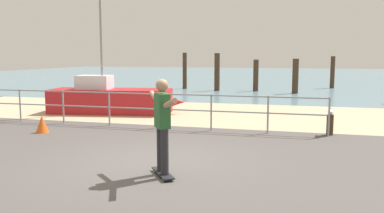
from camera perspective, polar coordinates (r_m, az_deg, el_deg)
The scene contains 15 objects.
ground_plane at distance 7.18m, azimuth -8.05°, elevation -10.07°, with size 24.00×10.00×0.04m, color #514C49.
beach_strip at distance 14.70m, azimuth 4.22°, elevation -1.05°, with size 24.00×6.00×0.04m, color tan.
sea_surface at distance 42.43m, azimuth 11.35°, elevation 4.30°, with size 72.00×50.00×0.04m, color slate.
railing_fence at distance 11.96m, azimuth -8.37°, elevation 0.33°, with size 11.07×0.05×1.05m.
sailboat at distance 14.99m, azimuth -10.92°, elevation 1.00°, with size 5.06×2.05×4.71m.
skateboard at distance 7.17m, azimuth -4.18°, elevation -9.48°, with size 0.63×0.77×0.08m.
skateboarder at distance 6.95m, azimuth -4.26°, elevation -1.96°, with size 0.91×1.23×1.65m.
bollard_short at distance 11.27m, azimuth 19.07°, elevation -2.53°, with size 0.18×0.18×0.57m, color #422D1E.
seagull at distance 11.24m, azimuth 19.15°, elevation -0.70°, with size 0.16×0.49×0.18m.
groyne_post_0 at distance 25.40m, azimuth -1.04°, elevation 5.10°, with size 0.27×0.27×2.30m, color #422D1E.
groyne_post_1 at distance 23.97m, azimuth 3.60°, elevation 4.91°, with size 0.32×0.32×2.26m, color #422D1E.
groyne_post_2 at distance 23.95m, azimuth 9.10°, elevation 4.38°, with size 0.31×0.31×1.88m, color #422D1E.
groyne_post_3 at distance 22.96m, azimuth 14.53°, elevation 4.19°, with size 0.34×0.34×1.95m, color #422D1E.
groyne_post_4 at distance 27.37m, azimuth 19.41°, elevation 4.61°, with size 0.28×0.28×2.07m, color #422D1E.
traffic_cone at distance 11.74m, azimuth -20.60°, elevation -2.39°, with size 0.36×0.36×0.50m, color #E55919.
Camera 1 is at (2.71, -7.29, 2.14)m, focal length 37.39 mm.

